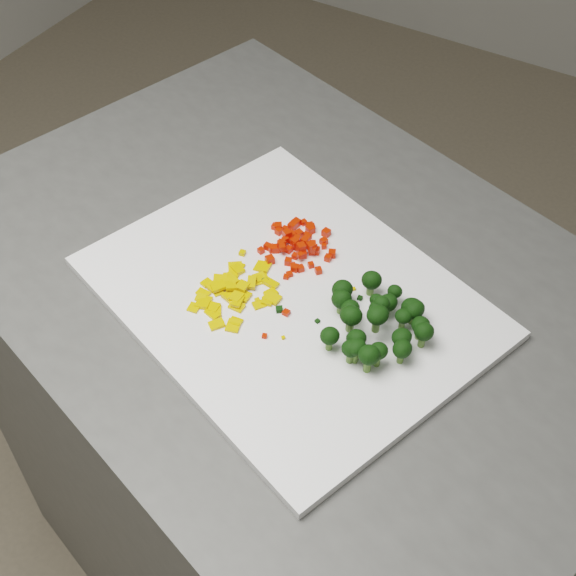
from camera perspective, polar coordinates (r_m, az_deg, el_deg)
The scene contains 143 objects.
ground at distance 1.78m, azimuth 4.51°, elevation -18.31°, with size 4.00×4.00×0.00m, color gray.
counter_block at distance 1.35m, azimuth 0.26°, elevation -12.17°, with size 0.91×0.64×0.90m, color #4B4C49.
cutting_board at distance 0.96m, azimuth 0.00°, elevation -0.64°, with size 0.45×0.35×0.01m, color white.
carrot_pile at distance 0.99m, azimuth 0.57°, elevation 3.27°, with size 0.10×0.10×0.03m, color red, non-canonical shape.
pepper_pile at distance 0.94m, azimuth -3.66°, elevation -0.32°, with size 0.12×0.12×0.02m, color #E6A80C, non-canonical shape.
broccoli_pile at distance 0.90m, azimuth 5.99°, elevation -1.94°, with size 0.12×0.12×0.06m, color black, non-canonical shape.
carrot_cube_0 at distance 1.00m, azimuth 2.57°, elevation 2.99°, with size 0.01×0.01×0.01m, color red.
carrot_cube_1 at distance 1.00m, azimuth 0.57°, elevation 3.17°, with size 0.01×0.01×0.01m, color red.
carrot_cube_2 at distance 0.98m, azimuth 0.04°, elevation 1.91°, with size 0.01×0.01×0.01m, color red.
carrot_cube_3 at distance 1.00m, azimuth -1.48°, elevation 2.98°, with size 0.01×0.01×0.01m, color red.
carrot_cube_4 at distance 0.99m, azimuth 1.66°, elevation 2.99°, with size 0.01×0.01×0.01m, color red.
carrot_cube_5 at distance 0.99m, azimuth 1.04°, elevation 2.44°, with size 0.01×0.01×0.01m, color red.
carrot_cube_6 at distance 1.00m, azimuth 0.50°, elevation 3.30°, with size 0.01×0.01×0.01m, color red.
carrot_cube_7 at distance 1.00m, azimuth -1.94°, elevation 2.68°, with size 0.01×0.01×0.01m, color red.
carrot_cube_8 at distance 0.98m, azimuth -1.30°, elevation 2.01°, with size 0.01×0.01×0.01m, color red.
carrot_cube_9 at distance 1.00m, azimuth -0.53°, elevation 3.26°, with size 0.01×0.01×0.01m, color red.
carrot_cube_10 at distance 1.00m, azimuth 1.32°, elevation 3.44°, with size 0.01×0.01×0.01m, color red.
carrot_cube_11 at distance 1.03m, azimuth 0.32°, elevation 4.42°, with size 0.01×0.01×0.01m, color red.
carrot_cube_12 at distance 0.99m, azimuth 0.95°, elevation 2.92°, with size 0.01×0.01×0.01m, color red.
carrot_cube_13 at distance 1.02m, azimuth 2.73°, elevation 3.95°, with size 0.01×0.01×0.01m, color red.
carrot_cube_14 at distance 0.97m, azimuth 2.17°, elevation 1.25°, with size 0.01×0.01×0.01m, color red.
carrot_cube_15 at distance 1.00m, azimuth 0.50°, elevation 3.14°, with size 0.01×0.01×0.01m, color red.
carrot_cube_16 at distance 0.99m, azimuth 2.86°, elevation 2.15°, with size 0.01×0.01×0.01m, color red.
carrot_cube_17 at distance 1.00m, azimuth -0.19°, elevation 3.47°, with size 0.01×0.01×0.01m, color red.
carrot_cube_18 at distance 1.00m, azimuth 1.71°, elevation 2.63°, with size 0.01×0.01×0.01m, color red.
carrot_cube_19 at distance 0.98m, azimuth 0.02°, elevation 1.90°, with size 0.01×0.01×0.01m, color red.
carrot_cube_20 at distance 1.02m, azimuth 1.31°, elevation 3.81°, with size 0.01×0.01×0.01m, color red.
carrot_cube_21 at distance 1.01m, azimuth 0.24°, elevation 3.42°, with size 0.01×0.01×0.01m, color red.
carrot_cube_22 at distance 1.02m, azimuth 0.30°, elevation 3.79°, with size 0.01×0.01×0.01m, color red.
carrot_cube_23 at distance 1.03m, azimuth 1.70°, elevation 4.38°, with size 0.01×0.01×0.01m, color red.
carrot_cube_24 at distance 0.98m, azimuth 0.36°, elevation 1.60°, with size 0.01×0.01×0.01m, color red.
carrot_cube_25 at distance 1.03m, azimuth 0.59°, elevation 4.67°, with size 0.01×0.01×0.01m, color red.
carrot_cube_26 at distance 1.00m, azimuth 0.05°, elevation 2.75°, with size 0.01×0.01×0.01m, color red.
carrot_cube_27 at distance 1.00m, azimuth -1.19°, elevation 2.83°, with size 0.01×0.01×0.01m, color red.
carrot_cube_28 at distance 1.00m, azimuth 1.45°, elevation 3.64°, with size 0.01×0.01×0.01m, color red.
carrot_cube_29 at distance 1.02m, azimuth 1.60°, elevation 4.17°, with size 0.01×0.01×0.01m, color red.
carrot_cube_30 at distance 0.99m, azimuth 0.50°, elevation 2.28°, with size 0.01×0.01×0.01m, color red.
carrot_cube_31 at distance 0.99m, azimuth 3.15°, elevation 2.46°, with size 0.01×0.01×0.01m, color red.
carrot_cube_32 at distance 1.00m, azimuth -0.58°, elevation 3.08°, with size 0.01×0.01×0.01m, color red.
carrot_cube_33 at distance 1.00m, azimuth 2.01°, elevation 2.67°, with size 0.01×0.01×0.01m, color red.
carrot_cube_34 at distance 1.00m, azimuth 1.22°, elevation 3.37°, with size 0.01×0.01×0.01m, color red.
carrot_cube_35 at distance 1.03m, azimuth 1.56°, elevation 4.37°, with size 0.01×0.01×0.01m, color red.
carrot_cube_36 at distance 0.99m, azimuth -0.46°, elevation 3.20°, with size 0.01×0.01×0.01m, color red.
carrot_cube_37 at distance 0.98m, azimuth 0.49°, elevation 1.44°, with size 0.01×0.01×0.01m, color red.
carrot_cube_38 at distance 1.02m, azimuth -0.66°, elevation 4.05°, with size 0.01×0.01×0.01m, color red.
carrot_cube_39 at distance 1.00m, azimuth 0.86°, elevation 2.81°, with size 0.01×0.01×0.01m, color red.
carrot_cube_40 at distance 0.99m, azimuth -0.57°, elevation 3.16°, with size 0.01×0.01×0.01m, color red.
carrot_cube_41 at distance 0.98m, azimuth 0.89°, elevation 1.41°, with size 0.01×0.01×0.01m, color red.
carrot_cube_42 at distance 0.99m, azimuth 1.78°, elevation 2.84°, with size 0.01×0.01×0.01m, color red.
carrot_cube_43 at distance 0.98m, azimuth 1.64°, elevation 1.65°, with size 0.01×0.01×0.01m, color red.
carrot_cube_44 at distance 1.01m, azimuth -0.07°, elevation 3.88°, with size 0.01×0.01×0.01m, color red.
carrot_cube_45 at distance 1.01m, azimuth 2.56°, elevation 3.32°, with size 0.01×0.01×0.01m, color red.
carrot_cube_46 at distance 1.00m, azimuth 0.64°, elevation 3.52°, with size 0.01×0.01×0.01m, color red.
carrot_cube_47 at distance 1.00m, azimuth 1.77°, elevation 3.13°, with size 0.01×0.01×0.01m, color red.
carrot_cube_48 at distance 1.03m, azimuth 1.13°, elevation 4.69°, with size 0.01×0.01×0.01m, color red.
carrot_cube_49 at distance 1.03m, azimuth -0.21°, elevation 4.23°, with size 0.01×0.01×0.01m, color red.
carrot_cube_50 at distance 1.03m, azimuth -0.69°, elevation 4.38°, with size 0.01×0.01×0.01m, color red.
carrot_cube_51 at distance 1.00m, azimuth -0.90°, elevation 2.81°, with size 0.01×0.01×0.01m, color red.
carrot_cube_52 at distance 1.03m, azimuth -0.96°, elevation 4.40°, with size 0.01×0.01×0.01m, color red.
carrot_cube_53 at distance 1.00m, azimuth -1.17°, elevation 2.86°, with size 0.01×0.01×0.01m, color red.
carrot_cube_54 at distance 0.98m, azimuth 0.88°, elevation 2.33°, with size 0.01×0.01×0.01m, color red.
carrot_cube_55 at distance 0.99m, azimuth -0.42°, elevation 2.89°, with size 0.01×0.01×0.01m, color red.
carrot_cube_56 at distance 1.00m, azimuth 0.59°, elevation 3.02°, with size 0.01×0.01×0.01m, color red.
carrot_cube_57 at distance 1.02m, azimuth 0.78°, elevation 3.87°, with size 0.01×0.01×0.01m, color red.
pepper_chunk_0 at distance 0.92m, azimuth -3.91°, elevation -2.70°, with size 0.02×0.02×0.00m, color #E6A80C.
pepper_chunk_1 at distance 0.94m, azimuth -3.71°, elevation -0.66°, with size 0.01×0.01×0.00m, color #E6A80C.
pepper_chunk_2 at distance 0.97m, azimuth -4.91°, elevation 0.52°, with size 0.02×0.01×0.00m, color #E6A80C.
pepper_chunk_3 at distance 0.94m, azimuth -3.66°, elevation -1.30°, with size 0.02×0.01×0.00m, color #E6A80C.
pepper_chunk_4 at distance 0.95m, azimuth -1.22°, elevation -0.38°, with size 0.01×0.01×0.00m, color #E6A80C.
pepper_chunk_5 at distance 0.97m, azimuth -5.81°, elevation 0.37°, with size 0.01×0.01×0.00m, color #E6A80C.
pepper_chunk_6 at distance 0.94m, azimuth -3.61°, elevation -0.94°, with size 0.02×0.01×0.00m, color #E6A80C.
pepper_chunk_7 at distance 0.97m, azimuth -4.02°, elevation 0.57°, with size 0.02×0.01×0.00m, color #E6A80C.
pepper_chunk_8 at distance 0.94m, azimuth -5.43°, elevation -1.35°, with size 0.01×0.02×0.00m, color #E6A80C.
pepper_chunk_9 at distance 0.96m, azimuth -3.69°, elevation 0.23°, with size 0.01×0.01×0.00m, color #E6A80C.
pepper_chunk_10 at distance 0.92m, azimuth -3.75°, elevation -2.42°, with size 0.01×0.01×0.00m, color #E6A80C.
pepper_chunk_11 at distance 0.97m, azimuth -1.90°, elevation 0.69°, with size 0.02×0.01×0.00m, color #E6A80C.
pepper_chunk_12 at distance 0.94m, azimuth -3.99°, elevation -0.87°, with size 0.01×0.01×0.00m, color #E6A80C.
pepper_chunk_13 at distance 0.96m, azimuth -2.61°, elevation 0.41°, with size 0.02×0.01×0.00m, color #E6A80C.
pepper_chunk_14 at distance 0.94m, azimuth -1.14°, elevation -0.72°, with size 0.02×0.01×0.00m, color #E6A80C.
pepper_chunk_15 at distance 0.98m, azimuth -1.82°, elevation 1.54°, with size 0.02×0.02×0.00m, color #E6A80C.
pepper_chunk_16 at distance 0.94m, azimuth -6.71°, elevation -1.40°, with size 0.01×0.01×0.00m, color #E6A80C.
pepper_chunk_17 at distance 0.95m, azimuth -6.02°, elevation -1.02°, with size 0.02×0.02×0.00m, color #E6A80C.
pepper_chunk_18 at distance 0.98m, azimuth -3.59°, elevation 1.33°, with size 0.02×0.01×0.00m, color #E6A80C.
pepper_chunk_19 at distance 0.96m, azimuth -5.07°, elevation -0.15°, with size 0.02×0.01×0.00m, color #E6A80C.
pepper_chunk_20 at distance 0.94m, azimuth -2.08°, elevation -1.20°, with size 0.01×0.01×0.00m, color #E6A80C.
pepper_chunk_21 at distance 0.97m, azimuth -4.31°, elevation 0.74°, with size 0.01×0.01×0.00m, color #E6A80C.
pepper_chunk_22 at distance 0.95m, azimuth -6.21°, elevation -0.68°, with size 0.01×0.01×0.00m, color #E6A80C.
pepper_chunk_23 at distance 0.98m, azimuth -3.78°, elevation 1.17°, with size 0.02×0.01×0.00m, color #E6A80C.
pepper_chunk_24 at distance 0.93m, azimuth -5.38°, elevation -1.83°, with size 0.02×0.01×0.00m, color #E6A80C.
pepper_chunk_25 at distance 0.95m, azimuth -3.25°, elevation 0.17°, with size 0.01×0.01×0.00m, color #E6A80C.
pepper_chunk_26 at distance 0.95m, azimuth -3.53°, elevation -0.48°, with size 0.01×0.01×0.00m, color #E6A80C.
pepper_chunk_27 at distance 0.98m, azimuth -3.50°, elevation 1.48°, with size 0.01×0.01×0.00m, color #E6A80C.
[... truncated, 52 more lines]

